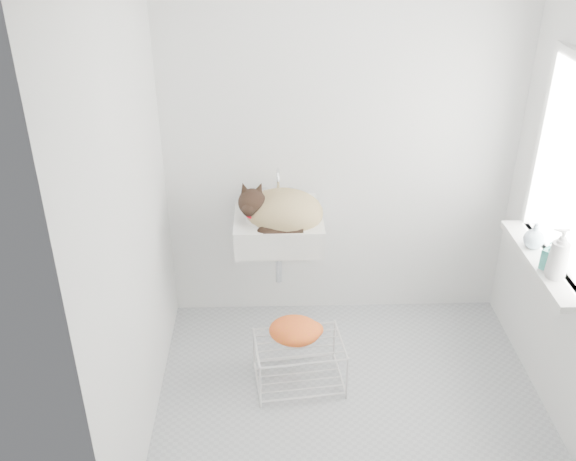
{
  "coord_description": "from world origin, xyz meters",
  "views": [
    {
      "loc": [
        -0.44,
        -2.69,
        2.63
      ],
      "look_at": [
        -0.34,
        0.5,
        0.88
      ],
      "focal_mm": 40.04,
      "sensor_mm": 36.0,
      "label": 1
    }
  ],
  "objects_px": {
    "cat": "(280,211)",
    "bottle_c": "(532,247)",
    "wire_rack": "(299,362)",
    "sink": "(279,216)",
    "bottle_a": "(554,277)",
    "bottle_b": "(548,269)"
  },
  "relations": [
    {
      "from": "cat",
      "to": "sink",
      "type": "bearing_deg",
      "value": 135.81
    },
    {
      "from": "wire_rack",
      "to": "bottle_b",
      "type": "height_order",
      "value": "bottle_b"
    },
    {
      "from": "bottle_b",
      "to": "bottle_c",
      "type": "bearing_deg",
      "value": 90.0
    },
    {
      "from": "sink",
      "to": "bottle_b",
      "type": "distance_m",
      "value": 1.53
    },
    {
      "from": "sink",
      "to": "cat",
      "type": "distance_m",
      "value": 0.05
    },
    {
      "from": "sink",
      "to": "bottle_c",
      "type": "xyz_separation_m",
      "value": [
        1.39,
        -0.41,
        0.0
      ]
    },
    {
      "from": "bottle_a",
      "to": "bottle_c",
      "type": "height_order",
      "value": "bottle_a"
    },
    {
      "from": "bottle_a",
      "to": "bottle_b",
      "type": "height_order",
      "value": "bottle_a"
    },
    {
      "from": "cat",
      "to": "wire_rack",
      "type": "distance_m",
      "value": 0.9
    },
    {
      "from": "sink",
      "to": "wire_rack",
      "type": "relative_size",
      "value": 1.07
    },
    {
      "from": "cat",
      "to": "wire_rack",
      "type": "bearing_deg",
      "value": -64.94
    },
    {
      "from": "cat",
      "to": "bottle_c",
      "type": "height_order",
      "value": "cat"
    },
    {
      "from": "sink",
      "to": "cat",
      "type": "height_order",
      "value": "cat"
    },
    {
      "from": "sink",
      "to": "bottle_a",
      "type": "height_order",
      "value": "bottle_a"
    },
    {
      "from": "cat",
      "to": "wire_rack",
      "type": "relative_size",
      "value": 1.09
    },
    {
      "from": "wire_rack",
      "to": "bottle_a",
      "type": "height_order",
      "value": "bottle_a"
    },
    {
      "from": "wire_rack",
      "to": "sink",
      "type": "bearing_deg",
      "value": 101.59
    },
    {
      "from": "bottle_b",
      "to": "bottle_c",
      "type": "xyz_separation_m",
      "value": [
        0.0,
        0.23,
        0.0
      ]
    },
    {
      "from": "wire_rack",
      "to": "bottle_b",
      "type": "relative_size",
      "value": 2.93
    },
    {
      "from": "sink",
      "to": "cat",
      "type": "bearing_deg",
      "value": -58.49
    },
    {
      "from": "cat",
      "to": "wire_rack",
      "type": "xyz_separation_m",
      "value": [
        0.1,
        -0.5,
        -0.74
      ]
    },
    {
      "from": "sink",
      "to": "bottle_b",
      "type": "relative_size",
      "value": 3.15
    }
  ]
}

